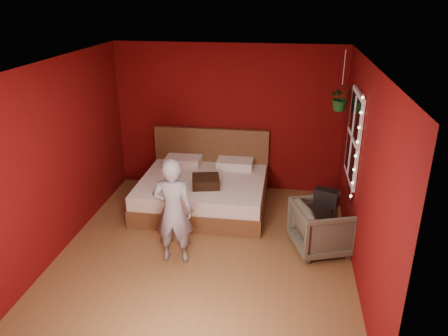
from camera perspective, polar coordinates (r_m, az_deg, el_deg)
floor at (r=6.24m, az=-2.43°, el=-10.85°), size 4.50×4.50×0.00m
room_walls at (r=5.51m, az=-2.71°, el=3.95°), size 4.04×4.54×2.62m
window at (r=6.39m, az=16.55°, el=3.96°), size 0.05×0.97×1.27m
fairy_lights at (r=5.89m, az=16.92°, el=2.39°), size 0.04×0.04×1.45m
bed at (r=7.37m, az=-2.64°, el=-2.75°), size 2.06×1.75×1.13m
person at (r=5.74m, az=-6.66°, el=-5.65°), size 0.55×0.37×1.47m
armchair at (r=6.25m, az=12.74°, el=-7.58°), size 0.98×0.96×0.71m
handbag at (r=6.04m, az=13.25°, el=-3.75°), size 0.35×0.27×0.23m
throw_pillow at (r=6.92m, az=-2.39°, el=-1.77°), size 0.51×0.51×0.15m
hanging_plant at (r=6.93m, az=15.03°, el=8.87°), size 0.46×0.43×0.91m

